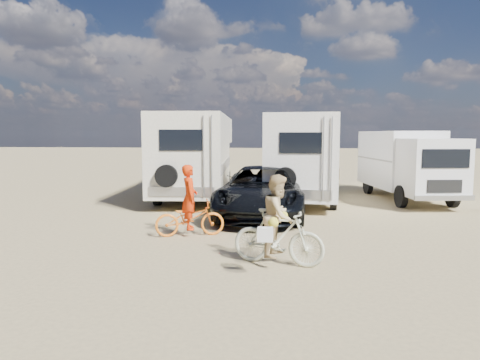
# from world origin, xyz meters

# --- Properties ---
(ground) EXTENTS (140.00, 140.00, 0.00)m
(ground) POSITION_xyz_m (0.00, 0.00, 0.00)
(ground) COLOR tan
(ground) RESTS_ON ground
(rv_main) EXTENTS (3.04, 7.46, 3.26)m
(rv_main) POSITION_xyz_m (-0.04, 6.79, 1.63)
(rv_main) COLOR silver
(rv_main) RESTS_ON ground
(rv_left) EXTENTS (3.18, 8.39, 3.32)m
(rv_left) POSITION_xyz_m (-4.50, 7.30, 1.66)
(rv_left) COLOR beige
(rv_left) RESTS_ON ground
(box_truck) EXTENTS (2.87, 6.17, 2.70)m
(box_truck) POSITION_xyz_m (3.90, 7.06, 1.35)
(box_truck) COLOR white
(box_truck) RESTS_ON ground
(dark_suv) EXTENTS (2.71, 5.68, 1.56)m
(dark_suv) POSITION_xyz_m (-1.56, 3.17, 0.78)
(dark_suv) COLOR black
(dark_suv) RESTS_ON ground
(bike_man) EXTENTS (1.85, 1.10, 0.92)m
(bike_man) POSITION_xyz_m (-3.24, 0.21, 0.46)
(bike_man) COLOR orange
(bike_man) RESTS_ON ground
(bike_woman) EXTENTS (1.93, 0.99, 1.12)m
(bike_woman) POSITION_xyz_m (-0.96, -2.01, 0.56)
(bike_woman) COLOR beige
(bike_woman) RESTS_ON ground
(rider_man) EXTENTS (0.55, 0.69, 1.64)m
(rider_man) POSITION_xyz_m (-3.24, 0.21, 0.82)
(rider_man) COLOR red
(rider_man) RESTS_ON ground
(rider_woman) EXTENTS (0.80, 0.92, 1.62)m
(rider_woman) POSITION_xyz_m (-0.96, -2.01, 0.81)
(rider_woman) COLOR tan
(rider_woman) RESTS_ON ground
(cooler) EXTENTS (0.70, 0.60, 0.47)m
(cooler) POSITION_xyz_m (-1.71, 3.04, 0.24)
(cooler) COLOR navy
(cooler) RESTS_ON ground
(crate) EXTENTS (0.49, 0.49, 0.34)m
(crate) POSITION_xyz_m (-0.52, 4.34, 0.17)
(crate) COLOR #8A6146
(crate) RESTS_ON ground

